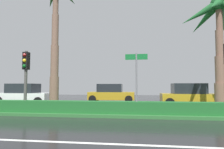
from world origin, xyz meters
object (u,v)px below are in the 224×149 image
car_in_traffic_second (111,93)px  car_in_traffic_third (190,95)px  palm_tree_mid_left (55,7)px  palm_tree_centre_left (219,22)px  traffic_signal_median_left (26,70)px  street_name_sign (136,75)px  car_in_traffic_leading (24,94)px

car_in_traffic_second → car_in_traffic_third: bearing=-26.5°
palm_tree_mid_left → car_in_traffic_second: palm_tree_mid_left is taller
palm_tree_centre_left → traffic_signal_median_left: palm_tree_centre_left is taller
palm_tree_centre_left → car_in_traffic_third: palm_tree_centre_left is taller
car_in_traffic_third → traffic_signal_median_left: bearing=-152.4°
street_name_sign → car_in_traffic_second: size_ratio=0.70×
palm_tree_centre_left → car_in_traffic_second: 10.64m
traffic_signal_median_left → street_name_sign: (6.02, -0.24, -0.35)m
palm_tree_centre_left → car_in_traffic_second: (-7.24, 6.41, -4.44)m
palm_tree_mid_left → car_in_traffic_leading: palm_tree_mid_left is taller
traffic_signal_median_left → street_name_sign: traffic_signal_median_left is taller
traffic_signal_median_left → car_in_traffic_second: (3.59, 8.35, -1.60)m
car_in_traffic_second → palm_tree_centre_left: bearing=-41.5°
car_in_traffic_leading → car_in_traffic_second: 7.54m
traffic_signal_median_left → palm_tree_mid_left: bearing=55.0°
street_name_sign → car_in_traffic_leading: 10.70m
street_name_sign → car_in_traffic_third: street_name_sign is taller
palm_tree_mid_left → car_in_traffic_second: (2.61, 6.95, -5.65)m
car_in_traffic_leading → palm_tree_mid_left: bearing=-41.2°
palm_tree_centre_left → traffic_signal_median_left: size_ratio=2.03×
car_in_traffic_second → street_name_sign: bearing=-74.2°
car_in_traffic_third → palm_tree_centre_left: bearing=-74.5°
palm_tree_centre_left → car_in_traffic_third: 5.57m
car_in_traffic_leading → street_name_sign: bearing=-29.9°
traffic_signal_median_left → car_in_traffic_third: (9.93, 5.19, -1.60)m
palm_tree_centre_left → traffic_signal_median_left: bearing=-169.9°
traffic_signal_median_left → car_in_traffic_leading: bearing=122.3°
car_in_traffic_second → palm_tree_mid_left: bearing=-110.6°
car_in_traffic_second → car_in_traffic_third: size_ratio=1.00×
traffic_signal_median_left → street_name_sign: size_ratio=1.10×
palm_tree_mid_left → traffic_signal_median_left: palm_tree_mid_left is taller
car_in_traffic_leading → traffic_signal_median_left: bearing=-57.7°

